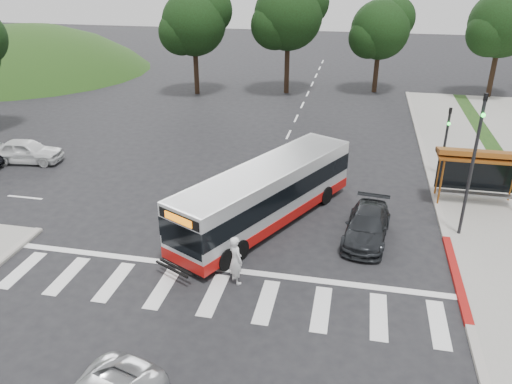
# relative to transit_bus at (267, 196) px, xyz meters

# --- Properties ---
(ground) EXTENTS (140.00, 140.00, 0.00)m
(ground) POSITION_rel_transit_bus_xyz_m (-0.87, -0.91, -1.40)
(ground) COLOR black
(ground) RESTS_ON ground
(sidewalk_east) EXTENTS (4.00, 40.00, 0.12)m
(sidewalk_east) POSITION_rel_transit_bus_xyz_m (10.13, 7.09, -1.34)
(sidewalk_east) COLOR gray
(sidewalk_east) RESTS_ON ground
(curb_east) EXTENTS (0.30, 40.00, 0.15)m
(curb_east) POSITION_rel_transit_bus_xyz_m (8.13, 7.09, -1.33)
(curb_east) COLOR #9E9991
(curb_east) RESTS_ON ground
(curb_east_red) EXTENTS (0.32, 6.00, 0.15)m
(curb_east_red) POSITION_rel_transit_bus_xyz_m (8.13, -2.91, -1.33)
(curb_east_red) COLOR maroon
(curb_east_red) RESTS_ON ground
(hillside_nw) EXTENTS (44.00, 44.00, 10.00)m
(hillside_nw) POSITION_rel_transit_bus_xyz_m (-32.87, 29.09, -1.40)
(hillside_nw) COLOR #153912
(hillside_nw) RESTS_ON ground
(crosswalk_ladder) EXTENTS (18.00, 2.60, 0.01)m
(crosswalk_ladder) POSITION_rel_transit_bus_xyz_m (-0.87, -5.91, -1.40)
(crosswalk_ladder) COLOR silver
(crosswalk_ladder) RESTS_ON ground
(bus_shelter) EXTENTS (4.20, 1.60, 2.86)m
(bus_shelter) POSITION_rel_transit_bus_xyz_m (9.93, 4.19, 0.95)
(bus_shelter) COLOR #944F18
(bus_shelter) RESTS_ON sidewalk_east
(traffic_signal_ne_tall) EXTENTS (0.18, 0.37, 6.50)m
(traffic_signal_ne_tall) POSITION_rel_transit_bus_xyz_m (8.73, 0.58, 2.48)
(traffic_signal_ne_tall) COLOR black
(traffic_signal_ne_tall) RESTS_ON ground
(traffic_signal_ne_short) EXTENTS (0.18, 0.37, 4.00)m
(traffic_signal_ne_short) POSITION_rel_transit_bus_xyz_m (8.73, 7.58, 1.08)
(traffic_signal_ne_short) COLOR black
(traffic_signal_ne_short) RESTS_ON ground
(tree_ne_a) EXTENTS (6.16, 5.74, 9.30)m
(tree_ne_a) POSITION_rel_transit_bus_xyz_m (15.20, 27.15, 4.99)
(tree_ne_a) COLOR black
(tree_ne_a) RESTS_ON parking_lot
(tree_north_a) EXTENTS (6.60, 6.15, 10.17)m
(tree_north_a) POSITION_rel_transit_bus_xyz_m (-2.79, 25.16, 5.52)
(tree_north_a) COLOR black
(tree_north_a) RESTS_ON ground
(tree_north_b) EXTENTS (5.72, 5.33, 8.43)m
(tree_north_b) POSITION_rel_transit_bus_xyz_m (5.20, 27.15, 4.26)
(tree_north_b) COLOR black
(tree_north_b) RESTS_ON ground
(tree_north_c) EXTENTS (6.16, 5.74, 9.30)m
(tree_north_c) POSITION_rel_transit_bus_xyz_m (-10.80, 23.15, 4.89)
(tree_north_c) COLOR black
(tree_north_c) RESTS_ON ground
(transit_bus) EXTENTS (7.00, 10.74, 2.80)m
(transit_bus) POSITION_rel_transit_bus_xyz_m (0.00, 0.00, 0.00)
(transit_bus) COLOR silver
(transit_bus) RESTS_ON ground
(pedestrian) EXTENTS (0.85, 0.85, 1.99)m
(pedestrian) POSITION_rel_transit_bus_xyz_m (-0.25, -4.92, -0.41)
(pedestrian) COLOR white
(pedestrian) RESTS_ON ground
(dark_sedan) EXTENTS (2.32, 4.62, 1.29)m
(dark_sedan) POSITION_rel_transit_bus_xyz_m (4.63, -0.54, -0.76)
(dark_sedan) COLOR #212427
(dark_sedan) RESTS_ON ground
(west_car_white) EXTENTS (4.43, 2.19, 1.45)m
(west_car_white) POSITION_rel_transit_bus_xyz_m (-15.72, 4.59, -0.68)
(west_car_white) COLOR silver
(west_car_white) RESTS_ON ground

